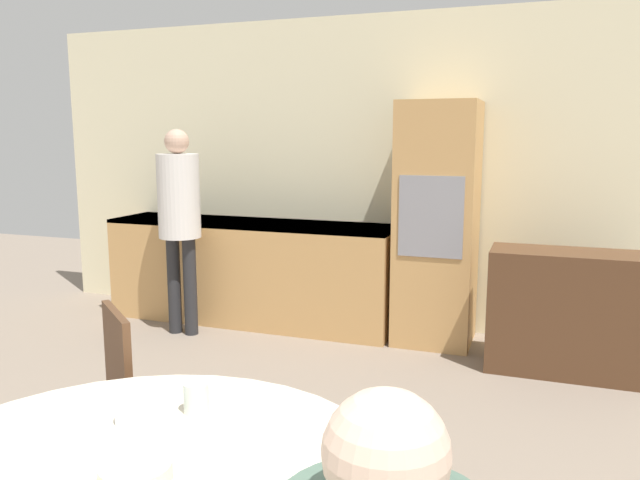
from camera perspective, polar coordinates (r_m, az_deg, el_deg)
wall_back at (r=5.26m, az=8.33°, el=5.97°), size 6.87×0.05×2.60m
kitchen_counter at (r=5.48m, az=-6.29°, el=-2.77°), size 2.53×0.60×0.88m
oven_unit at (r=4.92m, az=10.64°, el=1.42°), size 0.59×0.59×1.88m
sideboard at (r=4.61m, az=21.43°, el=-6.17°), size 1.00×0.45×0.85m
chair_far_left at (r=2.72m, az=-19.68°, el=-14.92°), size 0.56×0.56×0.94m
person_standing at (r=5.13m, az=-12.75°, el=2.78°), size 0.34×0.34×1.67m
cup at (r=2.04m, az=-11.25°, el=-13.95°), size 0.08×0.08×0.10m
bowl_centre at (r=2.03m, az=-15.81°, el=-15.07°), size 0.17×0.17×0.04m
bowl_far at (r=1.72m, az=-16.49°, el=-19.71°), size 0.18×0.18×0.05m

